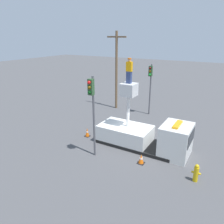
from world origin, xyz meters
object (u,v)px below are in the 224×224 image
at_px(traffic_cone_rear, 87,132).
at_px(traffic_cone_curbside, 141,159).
at_px(fire_hydrant, 196,173).
at_px(bucket_truck, 144,136).
at_px(traffic_light_pole, 92,102).
at_px(traffic_light_across, 150,80).
at_px(worker, 129,71).
at_px(utility_pole, 116,68).

relative_size(traffic_cone_rear, traffic_cone_curbside, 1.16).
bearing_deg(fire_hydrant, bucket_truck, 151.06).
height_order(bucket_truck, traffic_cone_rear, bucket_truck).
bearing_deg(fire_hydrant, traffic_light_pole, -174.46).
distance_m(bucket_truck, fire_hydrant, 4.69).
distance_m(bucket_truck, traffic_light_across, 7.74).
distance_m(traffic_light_pole, traffic_cone_curbside, 4.85).
xyz_separation_m(bucket_truck, traffic_light_across, (-2.30, 6.85, 2.76)).
bearing_deg(traffic_cone_curbside, worker, 133.92).
bearing_deg(traffic_cone_curbside, traffic_light_pole, -166.22).
distance_m(fire_hydrant, traffic_cone_curbside, 3.40).
bearing_deg(worker, traffic_cone_rear, -169.11).
height_order(traffic_light_across, fire_hydrant, traffic_light_across).
relative_size(traffic_light_pole, utility_pole, 0.66).
relative_size(bucket_truck, worker, 3.88).
relative_size(bucket_truck, traffic_light_pole, 1.23).
distance_m(traffic_cone_rear, traffic_cone_curbside, 5.59).
relative_size(bucket_truck, traffic_light_across, 1.31).
relative_size(fire_hydrant, traffic_cone_rear, 1.44).
bearing_deg(traffic_cone_rear, bucket_truck, 7.82).
xyz_separation_m(traffic_light_pole, fire_hydrant, (6.57, 0.64, -3.36)).
relative_size(traffic_light_across, traffic_cone_rear, 6.88).
distance_m(bucket_truck, traffic_light_pole, 4.84).
distance_m(bucket_truck, worker, 4.82).
relative_size(worker, traffic_cone_curbside, 2.69).
xyz_separation_m(traffic_light_across, fire_hydrant, (6.39, -9.12, -3.14)).
xyz_separation_m(traffic_light_across, traffic_cone_curbside, (2.99, -8.97, -3.36)).
bearing_deg(traffic_cone_rear, utility_pole, 101.70).
bearing_deg(utility_pole, traffic_light_across, -3.08).
relative_size(fire_hydrant, traffic_cone_curbside, 1.67).
height_order(worker, traffic_cone_curbside, worker).
bearing_deg(traffic_light_pole, worker, 68.54).
bearing_deg(traffic_light_across, fire_hydrant, -54.99).
bearing_deg(bucket_truck, traffic_light_across, 108.53).
relative_size(traffic_light_pole, traffic_cone_rear, 7.31).
bearing_deg(traffic_cone_curbside, fire_hydrant, -2.40).
distance_m(fire_hydrant, utility_pole, 14.50).
bearing_deg(traffic_light_across, utility_pole, 176.92).
relative_size(worker, utility_pole, 0.21).
xyz_separation_m(worker, traffic_cone_rear, (-3.35, -0.64, -5.18)).
bearing_deg(fire_hydrant, worker, 157.41).
bearing_deg(bucket_truck, traffic_cone_rear, -172.18).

